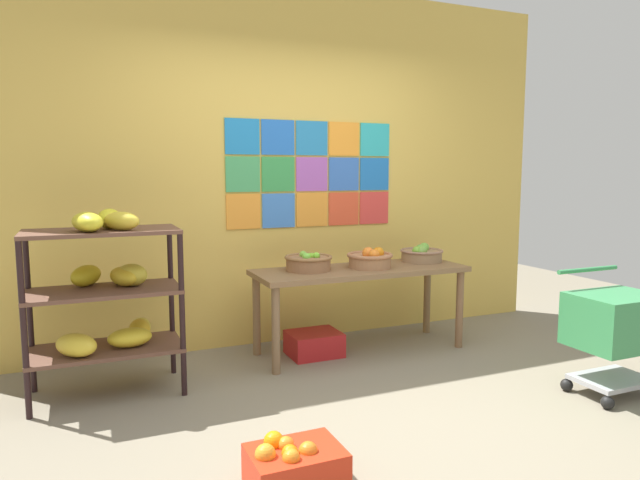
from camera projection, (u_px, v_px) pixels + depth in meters
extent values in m
plane|color=gray|center=(386.00, 416.00, 3.33)|extent=(9.35, 9.35, 0.00)
cube|color=gold|center=(287.00, 167.00, 4.71)|extent=(4.98, 0.06, 2.94)
cube|color=#1E7CC5|center=(242.00, 136.00, 4.50)|extent=(0.28, 0.01, 0.28)
cube|color=blue|center=(278.00, 137.00, 4.62)|extent=(0.28, 0.01, 0.28)
cube|color=#257EBE|center=(312.00, 138.00, 4.73)|extent=(0.28, 0.01, 0.28)
cube|color=orange|center=(344.00, 139.00, 4.85)|extent=(0.28, 0.01, 0.28)
cube|color=#2BAEB8|center=(375.00, 140.00, 4.97)|extent=(0.28, 0.01, 0.28)
cube|color=#41A05D|center=(243.00, 174.00, 4.53)|extent=(0.28, 0.01, 0.28)
cube|color=green|center=(278.00, 174.00, 4.65)|extent=(0.28, 0.01, 0.28)
cube|color=#A154B6|center=(312.00, 174.00, 4.77)|extent=(0.28, 0.01, 0.28)
cube|color=blue|center=(344.00, 174.00, 4.89)|extent=(0.28, 0.01, 0.28)
cube|color=blue|center=(374.00, 174.00, 5.00)|extent=(0.28, 0.01, 0.28)
cube|color=orange|center=(243.00, 212.00, 4.57)|extent=(0.28, 0.01, 0.28)
cube|color=#3B78D0|center=(279.00, 211.00, 4.69)|extent=(0.28, 0.01, 0.28)
cube|color=orange|center=(312.00, 210.00, 4.80)|extent=(0.28, 0.01, 0.28)
cube|color=#DF4A2A|center=(344.00, 209.00, 4.92)|extent=(0.28, 0.01, 0.28)
cube|color=#DB3B36|center=(374.00, 208.00, 5.04)|extent=(0.28, 0.01, 0.28)
cylinder|color=black|center=(24.00, 329.00, 3.23)|extent=(0.04, 0.04, 1.07)
cylinder|color=black|center=(182.00, 314.00, 3.58)|extent=(0.04, 0.04, 1.07)
cylinder|color=black|center=(30.00, 312.00, 3.64)|extent=(0.04, 0.04, 1.07)
cylinder|color=black|center=(171.00, 300.00, 3.99)|extent=(0.04, 0.04, 1.07)
cube|color=brown|center=(107.00, 349.00, 3.64)|extent=(0.93, 0.48, 0.03)
ellipsoid|color=gold|center=(76.00, 345.00, 3.45)|extent=(0.32, 0.31, 0.14)
ellipsoid|color=yellow|center=(130.00, 337.00, 3.64)|extent=(0.29, 0.19, 0.12)
ellipsoid|color=yellow|center=(140.00, 328.00, 3.83)|extent=(0.20, 0.24, 0.14)
ellipsoid|color=yellow|center=(140.00, 329.00, 3.80)|extent=(0.14, 0.22, 0.14)
cube|color=brown|center=(104.00, 291.00, 3.59)|extent=(0.93, 0.48, 0.02)
ellipsoid|color=gold|center=(86.00, 276.00, 3.69)|extent=(0.26, 0.30, 0.14)
ellipsoid|color=gold|center=(132.00, 275.00, 3.69)|extent=(0.26, 0.26, 0.15)
ellipsoid|color=gold|center=(124.00, 276.00, 3.69)|extent=(0.23, 0.31, 0.12)
cube|color=brown|center=(102.00, 232.00, 3.55)|extent=(0.93, 0.48, 0.02)
ellipsoid|color=yellow|center=(109.00, 219.00, 3.60)|extent=(0.20, 0.25, 0.13)
ellipsoid|color=yellow|center=(87.00, 222.00, 3.40)|extent=(0.24, 0.33, 0.12)
ellipsoid|color=gold|center=(122.00, 221.00, 3.49)|extent=(0.27, 0.26, 0.12)
cube|color=brown|center=(361.00, 271.00, 4.47)|extent=(1.70, 0.59, 0.04)
cylinder|color=brown|center=(276.00, 330.00, 3.99)|extent=(0.06, 0.06, 0.63)
cylinder|color=brown|center=(460.00, 309.00, 4.61)|extent=(0.06, 0.06, 0.63)
cylinder|color=brown|center=(257.00, 315.00, 4.42)|extent=(0.06, 0.06, 0.63)
cylinder|color=brown|center=(427.00, 298.00, 5.03)|extent=(0.06, 0.06, 0.63)
cylinder|color=#A5734D|center=(370.00, 261.00, 4.48)|extent=(0.33, 0.33, 0.10)
torus|color=#A56B48|center=(370.00, 255.00, 4.48)|extent=(0.36, 0.36, 0.03)
sphere|color=orange|center=(374.00, 255.00, 4.38)|extent=(0.09, 0.09, 0.09)
sphere|color=orange|center=(376.00, 254.00, 4.50)|extent=(0.07, 0.07, 0.07)
sphere|color=orange|center=(378.00, 253.00, 4.49)|extent=(0.09, 0.09, 0.09)
sphere|color=orange|center=(368.00, 253.00, 4.45)|extent=(0.10, 0.10, 0.10)
cylinder|color=#957451|center=(422.00, 256.00, 4.80)|extent=(0.34, 0.34, 0.09)
torus|color=#966E57|center=(422.00, 251.00, 4.79)|extent=(0.36, 0.36, 0.02)
sphere|color=#67B347|center=(420.00, 249.00, 4.79)|extent=(0.08, 0.08, 0.08)
sphere|color=#73B035|center=(417.00, 251.00, 4.69)|extent=(0.08, 0.08, 0.08)
sphere|color=#7AB045|center=(421.00, 251.00, 4.68)|extent=(0.07, 0.07, 0.07)
sphere|color=#6CAD41|center=(423.00, 250.00, 4.74)|extent=(0.07, 0.07, 0.07)
sphere|color=#71B842|center=(424.00, 248.00, 4.86)|extent=(0.08, 0.08, 0.08)
sphere|color=#74B744|center=(422.00, 250.00, 4.73)|extent=(0.08, 0.08, 0.08)
cylinder|color=#926341|center=(308.00, 264.00, 4.36)|extent=(0.34, 0.34, 0.10)
torus|color=olive|center=(308.00, 257.00, 4.36)|extent=(0.37, 0.37, 0.03)
sphere|color=#77D130|center=(309.00, 257.00, 4.35)|extent=(0.05, 0.05, 0.05)
sphere|color=#75D243|center=(306.00, 257.00, 4.32)|extent=(0.06, 0.06, 0.06)
sphere|color=#83C132|center=(312.00, 256.00, 4.36)|extent=(0.05, 0.05, 0.05)
sphere|color=#7FC841|center=(309.00, 256.00, 4.37)|extent=(0.05, 0.05, 0.05)
sphere|color=#7BC33F|center=(303.00, 255.00, 4.40)|extent=(0.06, 0.06, 0.06)
sphere|color=#77D234|center=(316.00, 256.00, 4.35)|extent=(0.06, 0.06, 0.06)
cube|color=#B11D1E|center=(314.00, 344.00, 4.43)|extent=(0.40, 0.33, 0.18)
cube|color=red|center=(296.00, 468.00, 2.57)|extent=(0.42, 0.31, 0.18)
sphere|color=orange|center=(265.00, 454.00, 2.49)|extent=(0.09, 0.09, 0.09)
sphere|color=orange|center=(291.00, 458.00, 2.47)|extent=(0.08, 0.08, 0.08)
sphere|color=orange|center=(290.00, 453.00, 2.51)|extent=(0.08, 0.08, 0.08)
sphere|color=orange|center=(286.00, 445.00, 2.58)|extent=(0.08, 0.08, 0.08)
sphere|color=orange|center=(274.00, 441.00, 2.60)|extent=(0.09, 0.09, 0.09)
sphere|color=orange|center=(308.00, 451.00, 2.54)|extent=(0.09, 0.09, 0.09)
sphere|color=black|center=(607.00, 403.00, 3.43)|extent=(0.08, 0.08, 0.08)
sphere|color=black|center=(567.00, 385.00, 3.71)|extent=(0.08, 0.08, 0.08)
sphere|color=black|center=(615.00, 375.00, 3.88)|extent=(0.08, 0.08, 0.08)
cube|color=#A5A8AD|center=(612.00, 379.00, 3.65)|extent=(0.47, 0.33, 0.03)
cube|color=#34864C|center=(616.00, 320.00, 3.60)|extent=(0.55, 0.41, 0.34)
cylinder|color=#34864C|center=(588.00, 270.00, 3.78)|extent=(0.52, 0.03, 0.03)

